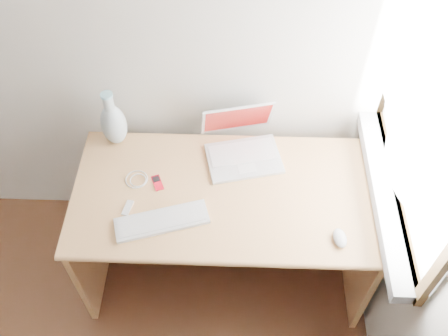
{
  "coord_description": "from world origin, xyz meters",
  "views": [
    {
      "loc": [
        1.06,
        0.05,
        2.51
      ],
      "look_at": [
        1.01,
        1.35,
        0.87
      ],
      "focal_mm": 40.0,
      "sensor_mm": 36.0,
      "label": 1
    }
  ],
  "objects_px": {
    "laptop": "(244,145)",
    "vase": "(114,123)",
    "external_keyboard": "(162,221)",
    "desk": "(226,203)"
  },
  "relations": [
    {
      "from": "external_keyboard",
      "to": "vase",
      "type": "bearing_deg",
      "value": 103.52
    },
    {
      "from": "vase",
      "to": "desk",
      "type": "bearing_deg",
      "value": -21.35
    },
    {
      "from": "laptop",
      "to": "vase",
      "type": "xyz_separation_m",
      "value": [
        -0.6,
        0.05,
        0.07
      ]
    },
    {
      "from": "external_keyboard",
      "to": "laptop",
      "type": "bearing_deg",
      "value": 32.41
    },
    {
      "from": "desk",
      "to": "vase",
      "type": "height_order",
      "value": "vase"
    },
    {
      "from": "laptop",
      "to": "vase",
      "type": "bearing_deg",
      "value": 162.03
    },
    {
      "from": "laptop",
      "to": "external_keyboard",
      "type": "bearing_deg",
      "value": -143.87
    },
    {
      "from": "external_keyboard",
      "to": "vase",
      "type": "xyz_separation_m",
      "value": [
        -0.26,
        0.45,
        0.11
      ]
    },
    {
      "from": "laptop",
      "to": "vase",
      "type": "distance_m",
      "value": 0.61
    },
    {
      "from": "desk",
      "to": "external_keyboard",
      "type": "relative_size",
      "value": 3.29
    }
  ]
}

